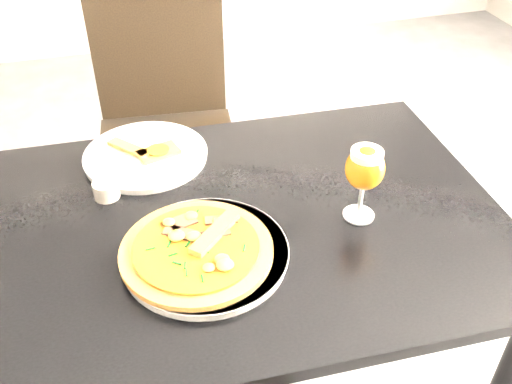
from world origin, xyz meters
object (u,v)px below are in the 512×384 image
object	(u,v)px
dining_table	(228,250)
pizza	(197,249)
chair_far	(167,128)
beer_glass	(365,169)

from	to	relation	value
dining_table	pizza	size ratio (longest dim) A/B	4.06
chair_far	beer_glass	world-z (taller)	chair_far
chair_far	beer_glass	distance (m)	0.94
dining_table	beer_glass	world-z (taller)	beer_glass
chair_far	beer_glass	xyz separation A→B (m)	(0.32, -0.82, 0.33)
dining_table	beer_glass	size ratio (longest dim) A/B	7.10
chair_far	pizza	world-z (taller)	chair_far
dining_table	beer_glass	xyz separation A→B (m)	(0.28, -0.06, 0.21)
dining_table	beer_glass	distance (m)	0.36
dining_table	beer_glass	bearing A→B (deg)	-10.70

